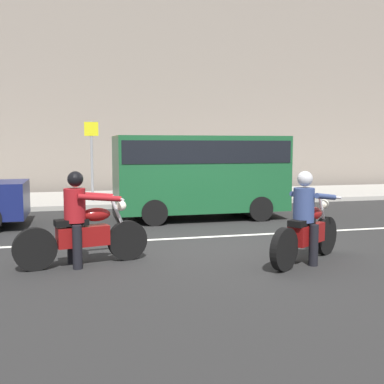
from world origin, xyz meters
The scene contains 9 objects.
ground_plane centered at (0.00, 0.00, 0.00)m, with size 80.00×80.00×0.00m, color black.
sidewalk_slab centered at (0.00, 8.00, 0.07)m, with size 40.00×4.40×0.14m, color #99968E.
building_facade centered at (0.00, 11.40, 6.80)m, with size 40.00×1.40×13.61m, color slate.
lane_marking_stripe centered at (-0.01, 0.90, 0.00)m, with size 18.00×0.14×0.01m, color silver.
motorcycle_with_rider_denim_blue centered at (0.99, -1.54, 0.63)m, with size 1.82×1.32×1.52m.
motorcycle_with_rider_crimson centered at (-2.61, -0.81, 0.63)m, with size 2.15×0.78×1.53m.
parked_van_forest_green centered at (0.52, 3.45, 1.26)m, with size 4.42×1.96×2.17m.
street_sign_post centered at (-2.14, 6.80, 1.69)m, with size 0.44×0.08×2.56m.
pedestrian_bystander centered at (-0.57, 7.99, 1.09)m, with size 0.34×0.34×1.64m.
Camera 1 is at (-2.72, -8.44, 1.94)m, focal length 43.64 mm.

